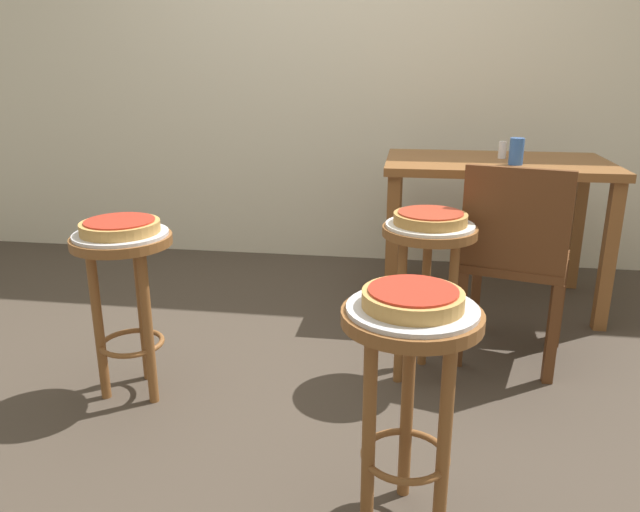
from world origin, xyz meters
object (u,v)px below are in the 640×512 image
object	(u,v)px
stool_foreground	(409,371)
serving_plate_leftside	(430,225)
serving_plate_foreground	(412,309)
stool_middle	(126,280)
cup_near_edge	(516,151)
serving_plate_middle	(121,234)
condiment_shaker	(502,150)
pizza_middle	(120,226)
dining_table	(495,183)
pizza_leftside	(430,218)
stool_leftside	(428,269)
pizza_foreground	(413,298)
wooden_chair	(515,258)

from	to	relation	value
stool_foreground	serving_plate_leftside	distance (m)	0.86
stool_foreground	serving_plate_leftside	world-z (taller)	serving_plate_leftside
serving_plate_leftside	serving_plate_foreground	bearing A→B (deg)	-94.06
stool_middle	cup_near_edge	world-z (taller)	cup_near_edge
serving_plate_middle	condiment_shaker	size ratio (longest dim) A/B	3.89
pizza_middle	dining_table	bearing A→B (deg)	39.41
pizza_leftside	dining_table	world-z (taller)	dining_table
cup_near_edge	condiment_shaker	world-z (taller)	cup_near_edge
stool_leftside	serving_plate_foreground	bearing A→B (deg)	-94.06
pizza_foreground	cup_near_edge	world-z (taller)	cup_near_edge
serving_plate_middle	wooden_chair	size ratio (longest dim) A/B	0.39
stool_foreground	pizza_foreground	bearing A→B (deg)	-90.00
serving_plate_middle	wooden_chair	bearing A→B (deg)	18.23
stool_leftside	serving_plate_leftside	bearing A→B (deg)	172.87
stool_foreground	serving_plate_foreground	xyz separation A→B (m)	(0.00, 0.00, 0.17)
stool_middle	serving_plate_leftside	world-z (taller)	serving_plate_leftside
serving_plate_leftside	dining_table	distance (m)	0.95
stool_leftside	pizza_leftside	size ratio (longest dim) A/B	2.28
serving_plate_foreground	wooden_chair	xyz separation A→B (m)	(0.41, 1.02, -0.17)
stool_foreground	dining_table	world-z (taller)	dining_table
dining_table	cup_near_edge	bearing A→B (deg)	-64.27
stool_middle	stool_foreground	bearing A→B (deg)	-27.70
pizza_middle	stool_middle	bearing A→B (deg)	180.00
stool_leftside	pizza_leftside	bearing A→B (deg)	176.42
stool_foreground	stool_middle	xyz separation A→B (m)	(-1.04, 0.54, 0.00)
stool_middle	serving_plate_middle	xyz separation A→B (m)	(0.00, 0.00, 0.17)
stool_leftside	cup_near_edge	xyz separation A→B (m)	(0.41, 0.75, 0.36)
pizza_middle	stool_leftside	bearing A→B (deg)	14.94
dining_table	pizza_leftside	bearing A→B (deg)	-111.06
pizza_middle	stool_leftside	size ratio (longest dim) A/B	0.44
stool_leftside	condiment_shaker	xyz separation A→B (m)	(0.37, 0.95, 0.34)
pizza_middle	cup_near_edge	size ratio (longest dim) A/B	2.22
stool_leftside	pizza_middle	bearing A→B (deg)	-165.06
serving_plate_foreground	stool_middle	bearing A→B (deg)	152.30
wooden_chair	pizza_foreground	bearing A→B (deg)	-111.89
dining_table	stool_foreground	bearing A→B (deg)	-103.11
serving_plate_leftside	condiment_shaker	world-z (taller)	condiment_shaker
pizza_foreground	wooden_chair	bearing A→B (deg)	68.11
condiment_shaker	serving_plate_foreground	bearing A→B (deg)	-103.57
serving_plate_middle	pizza_leftside	size ratio (longest dim) A/B	1.21
stool_foreground	pizza_middle	world-z (taller)	pizza_middle
cup_near_edge	wooden_chair	size ratio (longest dim) A/B	0.15
stool_middle	dining_table	distance (m)	1.87
serving_plate_middle	dining_table	xyz separation A→B (m)	(1.44, 1.18, 0.00)
serving_plate_middle	dining_table	bearing A→B (deg)	39.41
serving_plate_foreground	wooden_chair	world-z (taller)	wooden_chair
pizza_foreground	condiment_shaker	world-z (taller)	condiment_shaker
cup_near_edge	wooden_chair	distance (m)	0.67
pizza_foreground	stool_foreground	bearing A→B (deg)	90.00
serving_plate_leftside	wooden_chair	bearing A→B (deg)	27.71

